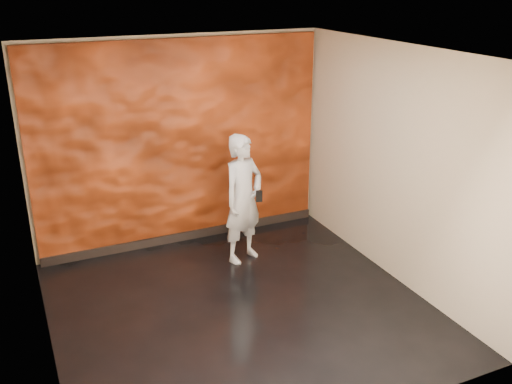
{
  "coord_description": "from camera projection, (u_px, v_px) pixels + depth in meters",
  "views": [
    {
      "loc": [
        -2.12,
        -5.08,
        3.5
      ],
      "look_at": [
        0.46,
        0.58,
        1.11
      ],
      "focal_mm": 40.0,
      "sensor_mm": 36.0,
      "label": 1
    }
  ],
  "objects": [
    {
      "name": "room",
      "position": [
        239.0,
        191.0,
        5.89
      ],
      "size": [
        4.02,
        4.02,
        2.81
      ],
      "color": "black",
      "rests_on": "ground"
    },
    {
      "name": "man",
      "position": [
        243.0,
        199.0,
        7.2
      ],
      "size": [
        0.72,
        0.6,
        1.68
      ],
      "primitive_type": "imported",
      "rotation": [
        0.0,
        0.0,
        0.39
      ],
      "color": "#A5AAB4",
      "rests_on": "ground"
    },
    {
      "name": "feature_wall",
      "position": [
        182.0,
        144.0,
        7.56
      ],
      "size": [
        3.9,
        0.06,
        2.75
      ],
      "primitive_type": "cube",
      "color": "#C3481A",
      "rests_on": "ground"
    },
    {
      "name": "baseboard",
      "position": [
        187.0,
        236.0,
        8.0
      ],
      "size": [
        3.9,
        0.04,
        0.12
      ],
      "primitive_type": "cube",
      "color": "black",
      "rests_on": "ground"
    },
    {
      "name": "phone",
      "position": [
        259.0,
        196.0,
        7.0
      ],
      "size": [
        0.08,
        0.04,
        0.15
      ],
      "primitive_type": "cube",
      "rotation": [
        0.0,
        0.0,
        -0.32
      ],
      "color": "black",
      "rests_on": "man"
    }
  ]
}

